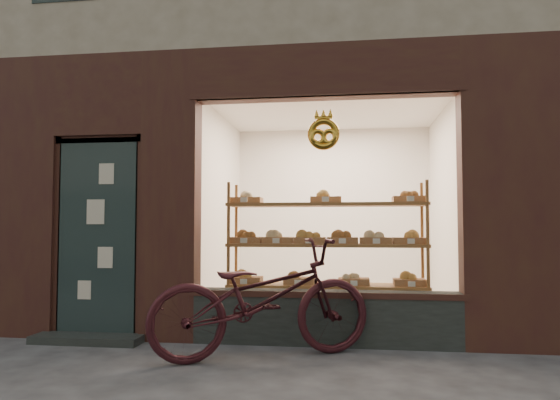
# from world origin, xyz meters

# --- Properties ---
(display_shelf) EXTENTS (2.20, 0.45, 1.70)m
(display_shelf) POSITION_xyz_m (0.45, 2.55, 0.85)
(display_shelf) COLOR brown
(display_shelf) RESTS_ON ground
(bicycle) EXTENTS (2.20, 1.53, 1.10)m
(bicycle) POSITION_xyz_m (-0.10, 1.53, 0.55)
(bicycle) COLOR #361217
(bicycle) RESTS_ON ground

